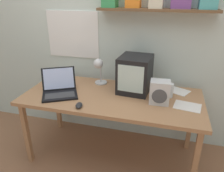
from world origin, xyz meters
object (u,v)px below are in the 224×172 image
object	(u,v)px
juice_glass	(170,91)
open_notebook	(61,81)
corner_desk	(112,100)
crt_monitor	(135,74)
computer_mouse	(79,105)
desk_lamp	(99,68)
space_heater	(160,92)
printed_handout	(177,91)
loose_paper_near_monitor	(187,106)
laptop	(59,88)

from	to	relation	value
juice_glass	open_notebook	world-z (taller)	juice_glass
corner_desk	crt_monitor	world-z (taller)	crt_monitor
crt_monitor	computer_mouse	bearing A→B (deg)	-126.64
desk_lamp	computer_mouse	distance (m)	0.55
space_heater	printed_handout	distance (m)	0.37
loose_paper_near_monitor	printed_handout	distance (m)	0.33
juice_glass	laptop	bearing A→B (deg)	-169.06
juice_glass	printed_handout	bearing A→B (deg)	63.64
corner_desk	printed_handout	xyz separation A→B (m)	(0.62, 0.27, 0.06)
juice_glass	computer_mouse	size ratio (longest dim) A/B	1.17
computer_mouse	desk_lamp	bearing A→B (deg)	88.05
corner_desk	loose_paper_near_monitor	size ratio (longest dim) A/B	6.80
corner_desk	juice_glass	world-z (taller)	juice_glass
desk_lamp	space_heater	xyz separation A→B (m)	(0.66, -0.26, -0.09)
juice_glass	open_notebook	distance (m)	1.21
crt_monitor	desk_lamp	bearing A→B (deg)	177.32
corner_desk	laptop	size ratio (longest dim) A/B	3.90
crt_monitor	printed_handout	distance (m)	0.48
loose_paper_near_monitor	open_notebook	size ratio (longest dim) A/B	1.11
corner_desk	computer_mouse	bearing A→B (deg)	-126.33
crt_monitor	laptop	world-z (taller)	crt_monitor
computer_mouse	open_notebook	distance (m)	0.68
juice_glass	open_notebook	xyz separation A→B (m)	(-1.21, 0.10, -0.06)
corner_desk	crt_monitor	size ratio (longest dim) A/B	4.74
desk_lamp	juice_glass	distance (m)	0.76
space_heater	computer_mouse	bearing A→B (deg)	-161.80
juice_glass	corner_desk	bearing A→B (deg)	-168.13
loose_paper_near_monitor	space_heater	bearing A→B (deg)	179.51
crt_monitor	loose_paper_near_monitor	distance (m)	0.58
crt_monitor	juice_glass	size ratio (longest dim) A/B	2.68
laptop	computer_mouse	distance (m)	0.37
crt_monitor	space_heater	world-z (taller)	crt_monitor
juice_glass	printed_handout	size ratio (longest dim) A/B	0.50
desk_lamp	open_notebook	bearing A→B (deg)	-175.26
crt_monitor	loose_paper_near_monitor	size ratio (longest dim) A/B	1.43
loose_paper_near_monitor	laptop	bearing A→B (deg)	-177.66
loose_paper_near_monitor	crt_monitor	bearing A→B (deg)	157.98
laptop	loose_paper_near_monitor	xyz separation A→B (m)	(1.22, 0.05, -0.06)
juice_glass	space_heater	xyz separation A→B (m)	(-0.09, -0.15, 0.05)
juice_glass	printed_handout	xyz separation A→B (m)	(0.08, 0.16, -0.06)
juice_glass	printed_handout	world-z (taller)	juice_glass
computer_mouse	open_notebook	world-z (taller)	computer_mouse
crt_monitor	space_heater	size ratio (longest dim) A/B	1.69
crt_monitor	open_notebook	world-z (taller)	crt_monitor
loose_paper_near_monitor	computer_mouse	bearing A→B (deg)	-164.37
open_notebook	loose_paper_near_monitor	bearing A→B (deg)	-10.45
open_notebook	laptop	bearing A→B (deg)	-63.77
computer_mouse	loose_paper_near_monitor	distance (m)	0.96
juice_glass	computer_mouse	xyz separation A→B (m)	(-0.76, -0.41, -0.05)
corner_desk	printed_handout	size ratio (longest dim) A/B	6.30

